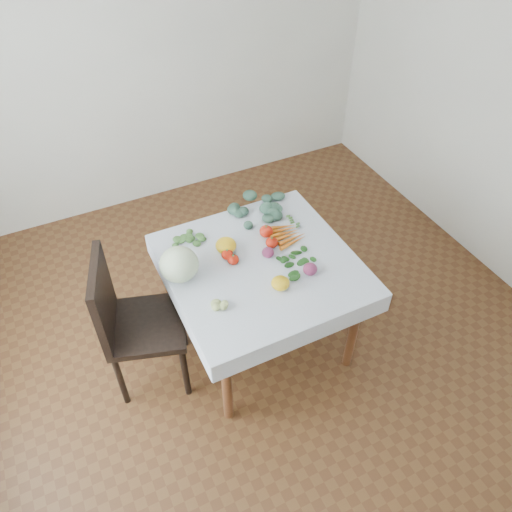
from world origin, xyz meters
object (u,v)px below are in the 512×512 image
(table, at_px, (261,275))
(carrot_bunch, at_px, (287,234))
(chair, at_px, (129,318))
(heirloom_back, at_px, (226,245))
(cabbage, at_px, (179,264))

(table, xyz_separation_m, carrot_bunch, (0.26, 0.15, 0.12))
(table, distance_m, chair, 0.84)
(heirloom_back, bearing_deg, carrot_bunch, -6.46)
(heirloom_back, height_order, carrot_bunch, heirloom_back)
(carrot_bunch, bearing_deg, cabbage, -176.66)
(chair, relative_size, carrot_bunch, 4.19)
(chair, distance_m, carrot_bunch, 1.11)
(cabbage, distance_m, heirloom_back, 0.35)
(chair, distance_m, heirloom_back, 0.73)
(chair, height_order, heirloom_back, chair)
(cabbage, height_order, heirloom_back, cabbage)
(cabbage, bearing_deg, carrot_bunch, 3.34)
(chair, bearing_deg, carrot_bunch, 3.01)
(table, distance_m, cabbage, 0.53)
(table, height_order, chair, chair)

